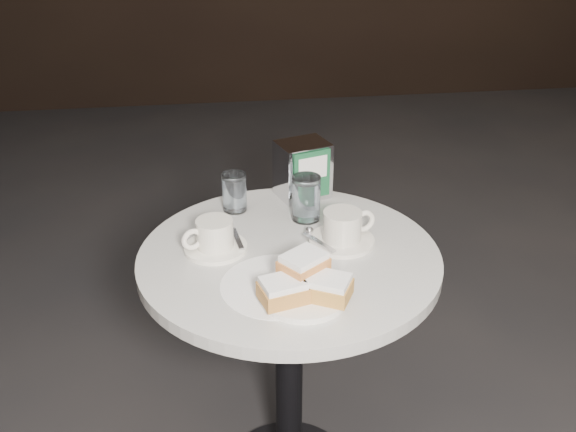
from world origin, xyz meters
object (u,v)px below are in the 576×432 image
Objects in this scene: cafe_table at (289,322)px; water_glass_left at (234,193)px; coffee_cup_right at (343,229)px; coffee_cup_left at (214,237)px; water_glass_right at (306,199)px; napkin_dispenser at (303,170)px; beignet_plate at (304,286)px.

water_glass_left is (-0.11, 0.23, 0.25)m from cafe_table.
cafe_table is 0.27m from coffee_cup_right.
coffee_cup_right is 1.88× the size of water_glass_left.
water_glass_right is at bearing 5.00° from coffee_cup_left.
cafe_table is 0.31m from water_glass_right.
water_glass_left is at bearing -179.58° from napkin_dispenser.
coffee_cup_right is 1.22× the size of napkin_dispenser.
water_glass_left reaches higher than beignet_plate.
cafe_table is 0.36m from water_glass_left.
beignet_plate is at bearing -116.21° from napkin_dispenser.
beignet_plate is 1.06× the size of coffee_cup_right.
beignet_plate is at bearing -99.84° from water_glass_right.
napkin_dispenser reaches higher than coffee_cup_left.
coffee_cup_left is at bearing -151.25° from napkin_dispenser.
water_glass_right is at bearing -113.04° from napkin_dispenser.
water_glass_left is (0.06, 0.20, 0.02)m from coffee_cup_left.
beignet_plate is 0.49m from napkin_dispenser.
water_glass_left is (-0.11, 0.42, 0.02)m from beignet_plate.
cafe_table is 3.91× the size of coffee_cup_right.
napkin_dispenser is (0.07, 0.48, 0.04)m from beignet_plate.
coffee_cup_right is at bearing -24.19° from coffee_cup_left.
water_glass_left is at bearing 115.12° from cafe_table.
coffee_cup_right reaches higher than cafe_table.
napkin_dispenser is at bearing 18.01° from water_glass_left.
cafe_table is at bearing 177.79° from coffee_cup_right.
coffee_cup_right is 0.27m from napkin_dispenser.
napkin_dispenser is at bearing 23.50° from coffee_cup_left.
cafe_table is 7.34× the size of water_glass_left.
water_glass_right is (0.06, 0.35, 0.02)m from beignet_plate.
beignet_plate is 0.44m from water_glass_left.
water_glass_left reaches higher than cafe_table.
beignet_plate is at bearing -74.94° from coffee_cup_left.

